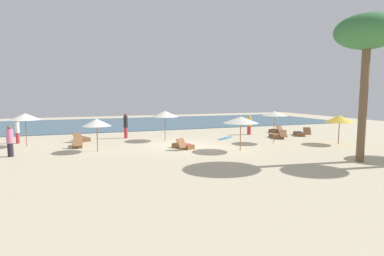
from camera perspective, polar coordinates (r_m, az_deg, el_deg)
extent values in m
plane|color=beige|center=(20.48, -1.75, -3.38)|extent=(60.00, 60.00, 0.00)
cube|color=#3D6075|center=(36.88, -10.07, 0.91)|extent=(48.00, 16.00, 0.06)
cylinder|color=brown|center=(22.87, -28.40, -0.40)|extent=(0.05, 0.05, 2.15)
cone|color=white|center=(22.79, -28.52, 1.87)|extent=(1.89, 1.89, 0.43)
cylinder|color=olive|center=(22.44, 14.96, 0.10)|extent=(0.05, 0.05, 2.21)
cone|color=silver|center=(22.35, 15.03, 2.63)|extent=(1.79, 1.79, 0.32)
cylinder|color=olive|center=(18.92, 8.97, -1.13)|extent=(0.05, 0.05, 2.05)
cone|color=silver|center=(18.83, 9.02, 1.51)|extent=(2.15, 2.15, 0.39)
cylinder|color=olive|center=(22.90, -5.01, 0.36)|extent=(0.06, 0.06, 2.16)
cone|color=silver|center=(22.83, -5.03, 2.63)|extent=(1.96, 1.96, 0.44)
cylinder|color=brown|center=(23.52, 25.57, -0.35)|extent=(0.06, 0.06, 1.94)
cone|color=gold|center=(23.45, 25.66, 1.55)|extent=(1.93, 1.93, 0.48)
cylinder|color=olive|center=(19.33, -17.16, -1.36)|extent=(0.06, 0.06, 1.93)
cone|color=white|center=(19.24, -17.24, 1.00)|extent=(1.71, 1.71, 0.44)
cube|color=olive|center=(21.63, -20.40, -2.89)|extent=(0.64, 1.51, 0.28)
cube|color=olive|center=(20.90, -20.39, -2.43)|extent=(0.58, 0.51, 0.52)
cube|color=brown|center=(24.21, -19.66, -1.91)|extent=(1.17, 1.61, 0.28)
cube|color=brown|center=(23.55, -20.39, -1.49)|extent=(0.73, 0.70, 0.51)
cube|color=brown|center=(19.71, -1.67, -3.36)|extent=(1.20, 1.61, 0.28)
cube|color=brown|center=(18.97, -1.96, -2.83)|extent=(0.69, 0.62, 0.59)
cube|color=#BF3338|center=(19.68, -1.68, -2.91)|extent=(0.92, 1.17, 0.03)
cube|color=brown|center=(25.12, 15.31, -1.48)|extent=(0.86, 1.58, 0.28)
cube|color=brown|center=(24.60, 16.49, -1.02)|extent=(0.65, 0.58, 0.53)
cube|color=brown|center=(28.49, 15.52, -0.58)|extent=(1.06, 1.61, 0.28)
cube|color=brown|center=(27.79, 15.95, -0.15)|extent=(0.67, 0.57, 0.58)
cube|color=#26262D|center=(28.47, 15.53, -0.27)|extent=(0.82, 1.16, 0.03)
cube|color=brown|center=(27.13, 19.19, -1.04)|extent=(1.16, 1.61, 0.28)
cube|color=brown|center=(26.80, 20.54, -0.53)|extent=(0.68, 0.59, 0.59)
cube|color=#26262D|center=(27.12, 19.20, -0.71)|extent=(0.89, 1.17, 0.03)
cylinder|color=#BF3338|center=(24.78, -29.57, -1.65)|extent=(0.27, 0.27, 0.74)
cylinder|color=white|center=(24.70, -29.66, 0.09)|extent=(0.32, 0.32, 0.77)
sphere|color=brown|center=(24.66, -29.72, 1.20)|extent=(0.21, 0.21, 0.21)
cylinder|color=#BF3338|center=(26.71, 10.52, -0.42)|extent=(0.32, 0.32, 0.73)
cylinder|color=yellow|center=(26.64, 10.55, 1.16)|extent=(0.38, 0.38, 0.76)
sphere|color=beige|center=(26.60, 10.57, 2.17)|extent=(0.20, 0.20, 0.20)
cylinder|color=#BF3338|center=(24.66, -12.15, -0.87)|extent=(0.37, 0.37, 0.85)
cylinder|color=#26262D|center=(24.57, -12.19, 1.14)|extent=(0.44, 0.44, 0.89)
sphere|color=brown|center=(24.53, -12.22, 2.42)|extent=(0.24, 0.24, 0.24)
cylinder|color=#26262D|center=(19.79, -30.58, -3.51)|extent=(0.42, 0.42, 0.75)
cylinder|color=#D17299|center=(19.68, -30.71, -1.31)|extent=(0.50, 0.50, 0.78)
sphere|color=brown|center=(19.63, -30.79, 0.10)|extent=(0.21, 0.21, 0.21)
cylinder|color=brown|center=(17.78, 29.13, 4.00)|extent=(0.39, 0.39, 5.96)
ellipsoid|color=#38753D|center=(18.04, 29.75, 15.26)|extent=(3.12, 3.12, 1.72)
ellipsoid|color=#338CCC|center=(24.15, 6.19, -1.85)|extent=(2.02, 1.67, 0.07)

